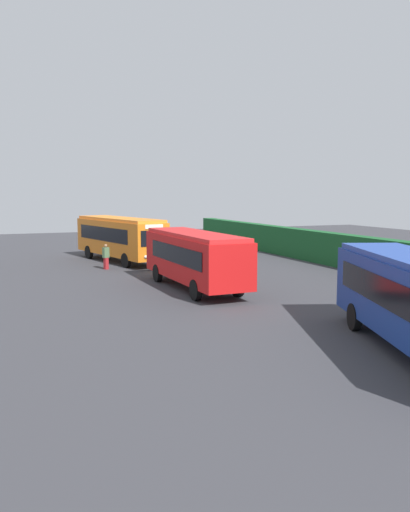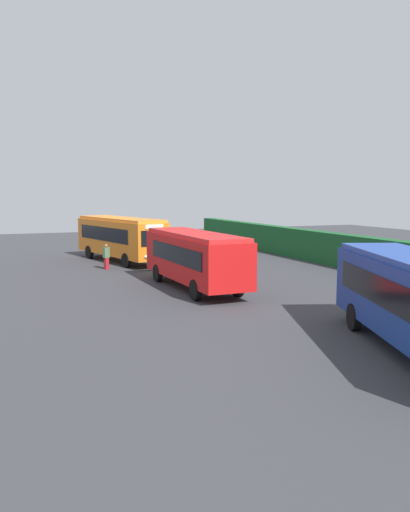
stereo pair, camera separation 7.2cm
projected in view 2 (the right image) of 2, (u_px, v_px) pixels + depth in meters
ground_plane at (199, 285)px, 29.15m from camera, size 83.02×83.02×0.00m
bus_orange at (120, 236)px, 38.51m from camera, size 10.19×4.66×3.22m
bus_red at (194, 256)px, 27.71m from camera, size 9.35×2.64×2.97m
person_left at (181, 248)px, 39.54m from camera, size 0.41×0.47×1.69m
person_center at (106, 256)px, 34.85m from camera, size 0.40×0.47×1.67m
hedge_row at (369, 255)px, 33.26m from camera, size 53.51×1.02×2.25m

